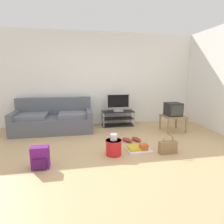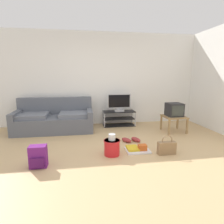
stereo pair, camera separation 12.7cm
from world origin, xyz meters
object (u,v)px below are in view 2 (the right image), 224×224
tv_stand (119,118)px  cleaning_bucket (112,146)px  couch (55,119)px  handbag (167,147)px  sneakers_pair (131,140)px  floor_tray (137,149)px  flat_tv (119,103)px  backpack (38,157)px  side_table (174,118)px  crt_tv (174,110)px

tv_stand → cleaning_bucket: (-0.53, -2.05, -0.05)m
couch → handbag: couch is taller
tv_stand → sneakers_pair: (0.01, -1.42, -0.17)m
sneakers_pair → floor_tray: floor_tray is taller
tv_stand → flat_tv: flat_tv is taller
backpack → handbag: size_ratio=0.96×
floor_tray → handbag: bearing=-24.3°
backpack → cleaning_bucket: bearing=30.1°
floor_tray → backpack: bearing=-167.8°
couch → side_table: couch is taller
side_table → sneakers_pair: side_table is taller
tv_stand → handbag: size_ratio=2.48×
backpack → floor_tray: size_ratio=0.78×
couch → crt_tv: (3.12, -0.59, 0.28)m
backpack → side_table: bearing=43.3°
cleaning_bucket → sneakers_pair: cleaning_bucket is taller
couch → sneakers_pair: bearing=-33.4°
flat_tv → cleaning_bucket: flat_tv is taller
crt_tv → floor_tray: crt_tv is taller
tv_stand → sneakers_pair: size_ratio=2.06×
couch → floor_tray: couch is taller
tv_stand → cleaning_bucket: tv_stand is taller
cleaning_bucket → sneakers_pair: size_ratio=0.90×
handbag → cleaning_bucket: (-1.02, 0.13, 0.04)m
tv_stand → side_table: tv_stand is taller
couch → flat_tv: (1.80, 0.20, 0.38)m
crt_tv → cleaning_bucket: bearing=-146.2°
flat_tv → backpack: flat_tv is taller
backpack → floor_tray: 1.82m
couch → cleaning_bucket: (1.27, -1.82, -0.14)m
tv_stand → backpack: (-1.77, -2.33, -0.04)m
handbag → floor_tray: 0.56m
tv_stand → handbag: bearing=-77.1°
flat_tv → floor_tray: 2.03m
side_table → backpack: (-3.09, -1.50, -0.18)m
sneakers_pair → backpack: bearing=-153.0°
side_table → backpack: side_table is taller
couch → cleaning_bucket: bearing=-55.1°
cleaning_bucket → sneakers_pair: (0.54, 0.63, -0.12)m
tv_stand → floor_tray: size_ratio=2.01×
cleaning_bucket → floor_tray: bearing=10.9°
sneakers_pair → cleaning_bucket: bearing=-130.5°
side_table → crt_tv: 0.23m
side_table → floor_tray: bearing=-139.8°
couch → side_table: size_ratio=3.68×
sneakers_pair → floor_tray: size_ratio=0.98×
handbag → sneakers_pair: 0.90m
tv_stand → flat_tv: (-0.00, -0.02, 0.47)m
crt_tv → side_table: bearing=-90.0°
side_table → flat_tv: bearing=148.5°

